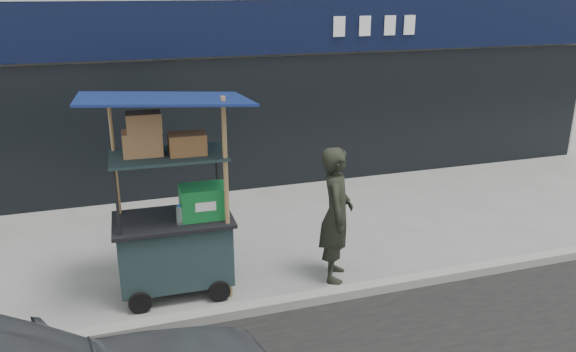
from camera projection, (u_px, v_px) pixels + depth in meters
name	position (u px, v px, depth m)	size (l,w,h in m)	color
ground	(287.00, 298.00, 6.78)	(80.00, 80.00, 0.00)	slate
curb	(292.00, 302.00, 6.58)	(80.00, 0.18, 0.12)	gray
vendor_cart	(175.00, 225.00, 6.67)	(1.88, 1.36, 2.50)	#1A2B2D
vendor_man	(336.00, 214.00, 7.00)	(0.63, 0.42, 1.74)	black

